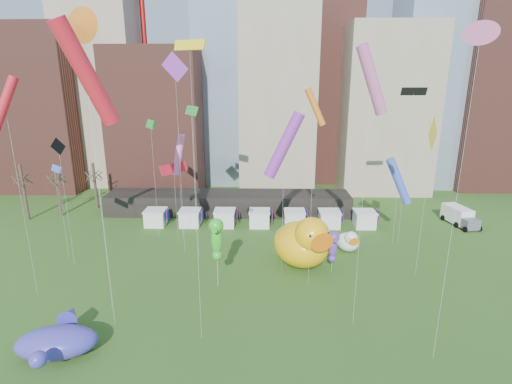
{
  "coord_description": "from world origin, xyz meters",
  "views": [
    {
      "loc": [
        1.64,
        -16.15,
        19.79
      ],
      "look_at": [
        1.03,
        11.52,
        12.0
      ],
      "focal_mm": 27.0,
      "sensor_mm": 36.0,
      "label": 1
    }
  ],
  "objects_px": {
    "seahorse_purple": "(333,244)",
    "small_duck": "(348,241)",
    "seahorse_green": "(217,236)",
    "big_duck": "(303,242)",
    "whale_inflatable": "(58,340)",
    "box_truck": "(459,216)"
  },
  "relations": [
    {
      "from": "seahorse_purple",
      "to": "small_duck",
      "type": "bearing_deg",
      "value": 60.76
    },
    {
      "from": "small_duck",
      "to": "seahorse_green",
      "type": "xyz_separation_m",
      "value": [
        -14.97,
        -8.88,
        4.18
      ]
    },
    {
      "from": "big_duck",
      "to": "whale_inflatable",
      "type": "relative_size",
      "value": 1.17
    },
    {
      "from": "small_duck",
      "to": "seahorse_purple",
      "type": "xyz_separation_m",
      "value": [
        -2.91,
        -5.56,
        1.96
      ]
    },
    {
      "from": "small_duck",
      "to": "box_truck",
      "type": "bearing_deg",
      "value": 18.54
    },
    {
      "from": "big_duck",
      "to": "small_duck",
      "type": "distance_m",
      "value": 7.46
    },
    {
      "from": "big_duck",
      "to": "small_duck",
      "type": "height_order",
      "value": "big_duck"
    },
    {
      "from": "seahorse_purple",
      "to": "big_duck",
      "type": "bearing_deg",
      "value": 154.2
    },
    {
      "from": "big_duck",
      "to": "seahorse_green",
      "type": "distance_m",
      "value": 10.48
    },
    {
      "from": "big_duck",
      "to": "box_truck",
      "type": "relative_size",
      "value": 1.44
    },
    {
      "from": "seahorse_green",
      "to": "seahorse_purple",
      "type": "relative_size",
      "value": 1.55
    },
    {
      "from": "seahorse_green",
      "to": "box_truck",
      "type": "bearing_deg",
      "value": 30.54
    },
    {
      "from": "big_duck",
      "to": "box_truck",
      "type": "height_order",
      "value": "big_duck"
    },
    {
      "from": "seahorse_purple",
      "to": "whale_inflatable",
      "type": "relative_size",
      "value": 0.61
    },
    {
      "from": "seahorse_green",
      "to": "box_truck",
      "type": "xyz_separation_m",
      "value": [
        33.01,
        18.54,
        -4.17
      ]
    },
    {
      "from": "seahorse_green",
      "to": "seahorse_purple",
      "type": "bearing_deg",
      "value": 16.62
    },
    {
      "from": "seahorse_purple",
      "to": "whale_inflatable",
      "type": "distance_m",
      "value": 26.79
    },
    {
      "from": "big_duck",
      "to": "box_truck",
      "type": "distance_m",
      "value": 27.76
    },
    {
      "from": "whale_inflatable",
      "to": "box_truck",
      "type": "relative_size",
      "value": 1.23
    },
    {
      "from": "big_duck",
      "to": "seahorse_purple",
      "type": "xyz_separation_m",
      "value": [
        3.05,
        -1.37,
        0.36
      ]
    },
    {
      "from": "seahorse_green",
      "to": "seahorse_purple",
      "type": "xyz_separation_m",
      "value": [
        12.06,
        3.32,
        -2.22
      ]
    },
    {
      "from": "big_duck",
      "to": "seahorse_green",
      "type": "bearing_deg",
      "value": -176.73
    }
  ]
}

